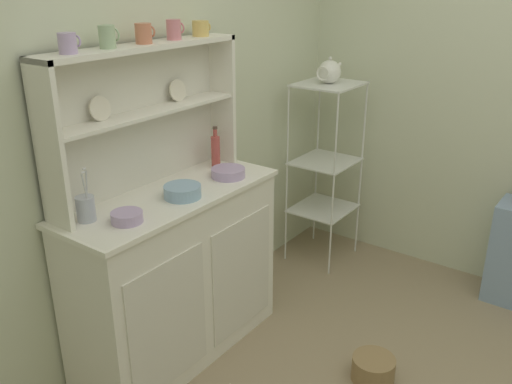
% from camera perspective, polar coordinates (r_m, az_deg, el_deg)
% --- Properties ---
extents(wall_back, '(3.84, 0.05, 2.50)m').
position_cam_1_polar(wall_back, '(2.84, -10.73, 8.18)').
color(wall_back, beige).
rests_on(wall_back, ground).
extents(hutch_cabinet, '(1.17, 0.45, 0.92)m').
position_cam_1_polar(hutch_cabinet, '(2.86, -8.25, -8.48)').
color(hutch_cabinet, white).
rests_on(hutch_cabinet, ground).
extents(hutch_shelf_unit, '(1.10, 0.18, 0.69)m').
position_cam_1_polar(hutch_shelf_unit, '(2.66, -11.83, 8.73)').
color(hutch_shelf_unit, silver).
rests_on(hutch_shelf_unit, hutch_cabinet).
extents(bakers_rack, '(0.42, 0.37, 1.24)m').
position_cam_1_polar(bakers_rack, '(3.72, 7.25, 4.13)').
color(bakers_rack, silver).
rests_on(bakers_rack, ground).
extents(floor_basket, '(0.21, 0.21, 0.13)m').
position_cam_1_polar(floor_basket, '(2.94, 12.09, -17.54)').
color(floor_basket, '#93754C').
rests_on(floor_basket, ground).
extents(cup_lilac_0, '(0.09, 0.07, 0.08)m').
position_cam_1_polar(cup_lilac_0, '(2.33, -18.98, 14.43)').
color(cup_lilac_0, '#B79ECC').
rests_on(cup_lilac_0, hutch_shelf_unit).
extents(cup_sage_1, '(0.08, 0.07, 0.09)m').
position_cam_1_polar(cup_sage_1, '(2.45, -15.19, 15.31)').
color(cup_sage_1, '#9EB78E').
rests_on(cup_sage_1, hutch_shelf_unit).
extents(cup_terracotta_2, '(0.09, 0.07, 0.09)m').
position_cam_1_polar(cup_terracotta_2, '(2.58, -11.60, 15.85)').
color(cup_terracotta_2, '#C67556').
rests_on(cup_terracotta_2, hutch_shelf_unit).
extents(cup_rose_3, '(0.08, 0.07, 0.09)m').
position_cam_1_polar(cup_rose_3, '(2.72, -8.51, 16.37)').
color(cup_rose_3, '#D17A84').
rests_on(cup_rose_3, hutch_shelf_unit).
extents(cup_gold_4, '(0.10, 0.08, 0.08)m').
position_cam_1_polar(cup_gold_4, '(2.86, -5.77, 16.57)').
color(cup_gold_4, '#DBB760').
rests_on(cup_gold_4, hutch_shelf_unit).
extents(bowl_mixing_large, '(0.14, 0.14, 0.05)m').
position_cam_1_polar(bowl_mixing_large, '(2.40, -13.28, -2.55)').
color(bowl_mixing_large, '#B79ECC').
rests_on(bowl_mixing_large, hutch_cabinet).
extents(bowl_floral_medium, '(0.18, 0.18, 0.06)m').
position_cam_1_polar(bowl_floral_medium, '(2.61, -7.65, 0.06)').
color(bowl_floral_medium, '#8EB2D1').
rests_on(bowl_floral_medium, hutch_cabinet).
extents(bowl_cream_small, '(0.18, 0.18, 0.05)m').
position_cam_1_polar(bowl_cream_small, '(2.85, -2.91, 2.03)').
color(bowl_cream_small, '#B79ECC').
rests_on(bowl_cream_small, hutch_cabinet).
extents(jam_bottle, '(0.05, 0.05, 0.22)m').
position_cam_1_polar(jam_bottle, '(2.99, -4.22, 4.35)').
color(jam_bottle, '#B74C47').
rests_on(jam_bottle, hutch_cabinet).
extents(utensil_jar, '(0.08, 0.08, 0.23)m').
position_cam_1_polar(utensil_jar, '(2.44, -17.29, -1.61)').
color(utensil_jar, '#B2B7C6').
rests_on(utensil_jar, hutch_cabinet).
extents(porcelain_teapot, '(0.24, 0.15, 0.17)m').
position_cam_1_polar(porcelain_teapot, '(3.60, 7.65, 12.30)').
color(porcelain_teapot, white).
rests_on(porcelain_teapot, bakers_rack).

